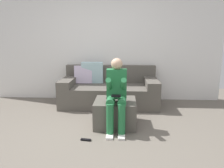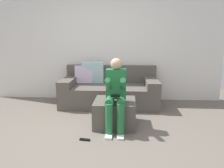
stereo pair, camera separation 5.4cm
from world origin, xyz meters
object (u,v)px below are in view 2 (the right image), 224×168
(person_seated, at_px, (116,92))
(remote_near_ottoman, at_px, (85,140))
(couch_sectional, at_px, (109,91))
(ottoman, at_px, (115,113))

(person_seated, xyz_separation_m, remote_near_ottoman, (-0.41, -0.42, -0.59))
(couch_sectional, xyz_separation_m, remote_near_ottoman, (-0.20, -1.78, -0.29))
(ottoman, bearing_deg, person_seated, -82.84)
(couch_sectional, distance_m, remote_near_ottoman, 1.82)
(person_seated, bearing_deg, couch_sectional, 98.87)
(ottoman, relative_size, person_seated, 0.60)
(couch_sectional, distance_m, ottoman, 1.19)
(remote_near_ottoman, bearing_deg, couch_sectional, 92.82)
(couch_sectional, relative_size, remote_near_ottoman, 13.87)
(ottoman, distance_m, remote_near_ottoman, 0.75)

